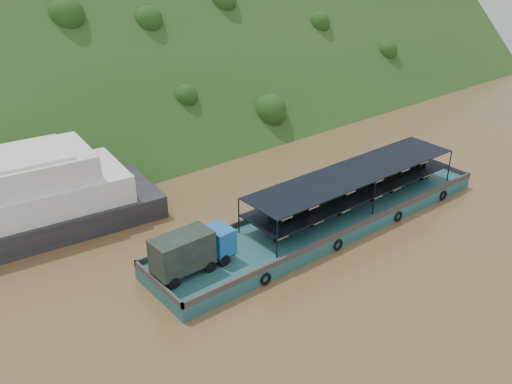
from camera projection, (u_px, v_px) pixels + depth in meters
ground at (294, 229)px, 52.09m from camera, size 160.00×160.00×0.00m
hillside at (116, 124)px, 77.25m from camera, size 140.00×39.60×39.60m
cargo_barge at (316, 220)px, 51.20m from camera, size 35.00×7.18×4.58m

